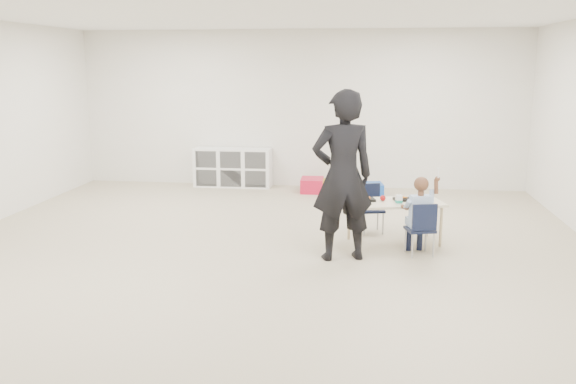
# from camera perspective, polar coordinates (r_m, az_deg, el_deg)

# --- Properties ---
(room) EXTENTS (9.00, 9.02, 2.80)m
(room) POSITION_cam_1_polar(r_m,az_deg,el_deg) (6.60, -3.17, 4.97)
(room) COLOR tan
(room) RESTS_ON ground
(table) EXTENTS (1.27, 0.86, 0.53)m
(table) POSITION_cam_1_polar(r_m,az_deg,el_deg) (7.69, 9.89, -2.77)
(table) COLOR beige
(table) RESTS_ON ground
(chair_near) EXTENTS (0.37, 0.36, 0.64)m
(chair_near) POSITION_cam_1_polar(r_m,az_deg,el_deg) (7.26, 12.24, -3.35)
(chair_near) COLOR black
(chair_near) RESTS_ON ground
(chair_far) EXTENTS (0.37, 0.36, 0.64)m
(chair_far) POSITION_cam_1_polar(r_m,az_deg,el_deg) (8.11, 7.81, -1.59)
(chair_far) COLOR black
(chair_far) RESTS_ON ground
(child) EXTENTS (0.52, 0.52, 1.00)m
(child) POSITION_cam_1_polar(r_m,az_deg,el_deg) (7.22, 12.30, -1.94)
(child) COLOR #A8BAE3
(child) RESTS_ON chair_near
(lunch_tray_near) EXTENTS (0.25, 0.21, 0.03)m
(lunch_tray_near) POSITION_cam_1_polar(r_m,az_deg,el_deg) (7.70, 10.71, -0.67)
(lunch_tray_near) COLOR black
(lunch_tray_near) RESTS_ON table
(lunch_tray_far) EXTENTS (0.25, 0.21, 0.03)m
(lunch_tray_far) POSITION_cam_1_polar(r_m,az_deg,el_deg) (7.60, 7.29, -0.72)
(lunch_tray_far) COLOR black
(lunch_tray_far) RESTS_ON table
(milk_carton) EXTENTS (0.09, 0.09, 0.10)m
(milk_carton) POSITION_cam_1_polar(r_m,az_deg,el_deg) (7.52, 10.33, -0.69)
(milk_carton) COLOR white
(milk_carton) RESTS_ON table
(bread_roll) EXTENTS (0.09, 0.09, 0.07)m
(bread_roll) POSITION_cam_1_polar(r_m,az_deg,el_deg) (7.63, 12.47, -0.72)
(bread_roll) COLOR tan
(bread_roll) RESTS_ON table
(apple_near) EXTENTS (0.07, 0.07, 0.07)m
(apple_near) POSITION_cam_1_polar(r_m,az_deg,el_deg) (7.63, 8.86, -0.57)
(apple_near) COLOR #A00E10
(apple_near) RESTS_ON table
(apple_far) EXTENTS (0.07, 0.07, 0.07)m
(apple_far) POSITION_cam_1_polar(r_m,az_deg,el_deg) (7.45, 6.32, -0.79)
(apple_far) COLOR #A00E10
(apple_far) RESTS_ON table
(cubby_shelf) EXTENTS (1.40, 0.40, 0.70)m
(cubby_shelf) POSITION_cam_1_polar(r_m,az_deg,el_deg) (11.14, -5.18, 2.30)
(cubby_shelf) COLOR white
(cubby_shelf) RESTS_ON ground
(adult) EXTENTS (0.81, 0.66, 1.93)m
(adult) POSITION_cam_1_polar(r_m,az_deg,el_deg) (6.84, 5.12, 1.50)
(adult) COLOR black
(adult) RESTS_ON ground
(bin_red) EXTENTS (0.40, 0.51, 0.24)m
(bin_red) POSITION_cam_1_polar(r_m,az_deg,el_deg) (10.66, 2.26, 0.65)
(bin_red) COLOR red
(bin_red) RESTS_ON ground
(bin_yellow) EXTENTS (0.42, 0.49, 0.21)m
(bin_yellow) POSITION_cam_1_polar(r_m,az_deg,el_deg) (10.65, 3.63, 0.53)
(bin_yellow) COLOR gold
(bin_yellow) RESTS_ON ground
(bin_blue) EXTENTS (0.38, 0.46, 0.20)m
(bin_blue) POSITION_cam_1_polar(r_m,az_deg,el_deg) (10.50, 7.93, 0.27)
(bin_blue) COLOR #1647A5
(bin_blue) RESTS_ON ground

